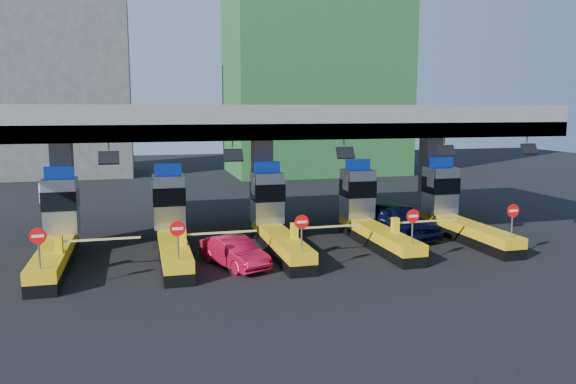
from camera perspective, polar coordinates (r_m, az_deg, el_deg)
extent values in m
plane|color=black|center=(27.81, -1.28, -5.77)|extent=(120.00, 120.00, 0.00)
cube|color=slate|center=(29.89, -2.68, 7.33)|extent=(28.00, 12.00, 1.50)
cube|color=#4C4C49|center=(24.37, 0.17, 6.15)|extent=(28.00, 0.60, 0.70)
cube|color=slate|center=(29.73, -21.83, -0.05)|extent=(1.00, 1.00, 5.50)
cube|color=slate|center=(30.17, -2.64, 0.66)|extent=(1.00, 1.00, 5.50)
cube|color=slate|center=(33.71, 14.22, 1.23)|extent=(1.00, 1.00, 5.50)
cylinder|color=slate|center=(23.60, -17.76, 4.21)|extent=(0.06, 0.06, 0.50)
cube|color=black|center=(23.43, -17.74, 3.33)|extent=(0.80, 0.38, 0.54)
cylinder|color=slate|center=(23.87, -5.65, 4.62)|extent=(0.06, 0.06, 0.50)
cube|color=black|center=(23.70, -5.56, 3.74)|extent=(0.80, 0.38, 0.54)
cylinder|color=slate|center=(25.16, 5.70, 4.81)|extent=(0.06, 0.06, 0.50)
cube|color=black|center=(25.00, 5.85, 3.98)|extent=(0.80, 0.38, 0.54)
cylinder|color=slate|center=(27.32, 15.60, 4.82)|extent=(0.06, 0.06, 0.50)
cube|color=black|center=(27.17, 15.79, 4.06)|extent=(0.80, 0.38, 0.54)
cylinder|color=slate|center=(29.84, 23.11, 4.74)|extent=(0.06, 0.06, 0.50)
cube|color=black|center=(29.71, 23.30, 4.04)|extent=(0.80, 0.38, 0.54)
cube|color=black|center=(26.32, -22.56, -6.69)|extent=(1.20, 8.00, 0.50)
cube|color=#E5B70C|center=(26.20, -22.62, -5.63)|extent=(1.20, 8.00, 0.50)
cube|color=#9EA3A8|center=(28.62, -22.06, -1.28)|extent=(1.50, 1.50, 2.60)
cube|color=black|center=(28.55, -22.10, -0.70)|extent=(1.56, 1.56, 0.90)
cube|color=#0C2DBF|center=(28.41, -22.24, 1.86)|extent=(1.30, 0.35, 0.55)
cube|color=white|center=(28.34, -23.82, -0.04)|extent=(0.06, 0.70, 0.90)
cylinder|color=slate|center=(22.53, -23.96, -5.58)|extent=(0.07, 0.07, 1.30)
cylinder|color=red|center=(22.37, -24.07, -4.11)|extent=(0.60, 0.04, 0.60)
cube|color=white|center=(22.35, -24.08, -4.12)|extent=(0.42, 0.02, 0.10)
cube|color=#E5B70C|center=(24.86, -22.27, -4.93)|extent=(0.30, 0.35, 0.70)
cube|color=white|center=(24.67, -18.47, -4.59)|extent=(3.20, 0.08, 0.08)
cube|color=black|center=(26.09, -11.56, -6.33)|extent=(1.20, 8.00, 0.50)
cube|color=#E5B70C|center=(25.97, -11.59, -5.27)|extent=(1.20, 8.00, 0.50)
cube|color=#9EA3A8|center=(28.41, -12.02, -0.91)|extent=(1.50, 1.50, 2.60)
cube|color=black|center=(28.34, -12.03, -0.32)|extent=(1.56, 1.56, 0.90)
cube|color=#0C2DBF|center=(28.20, -12.12, 2.26)|extent=(1.30, 0.35, 0.55)
cube|color=white|center=(27.98, -13.66, 0.34)|extent=(0.06, 0.70, 0.90)
cylinder|color=slate|center=(22.26, -11.11, -5.16)|extent=(0.07, 0.07, 1.30)
cylinder|color=red|center=(22.10, -11.15, -3.67)|extent=(0.60, 0.04, 0.60)
cube|color=white|center=(22.08, -11.15, -3.68)|extent=(0.42, 0.02, 0.10)
cube|color=#E5B70C|center=(24.69, -10.66, -4.52)|extent=(0.30, 0.35, 0.70)
cube|color=white|center=(24.83, -6.85, -4.12)|extent=(3.20, 0.08, 0.08)
cube|color=black|center=(26.81, -0.78, -5.76)|extent=(1.20, 8.00, 0.50)
cube|color=#E5B70C|center=(26.69, -0.78, -4.72)|extent=(1.20, 8.00, 0.50)
cube|color=#9EA3A8|center=(29.07, -2.13, -0.52)|extent=(1.50, 1.50, 2.60)
cube|color=black|center=(29.01, -2.13, 0.06)|extent=(1.56, 1.56, 0.90)
cube|color=#0C2DBF|center=(28.87, -2.15, 2.58)|extent=(1.30, 0.35, 0.55)
cube|color=white|center=(28.52, -3.57, 0.71)|extent=(0.06, 0.70, 0.90)
cylinder|color=slate|center=(23.10, 1.39, -4.51)|extent=(0.07, 0.07, 1.30)
cylinder|color=red|center=(22.95, 1.42, -3.06)|extent=(0.60, 0.04, 0.60)
cube|color=white|center=(22.93, 1.43, -3.07)|extent=(0.42, 0.02, 0.10)
cube|color=#E5B70C|center=(25.52, 0.64, -3.95)|extent=(0.30, 0.35, 0.70)
cube|color=white|center=(25.97, 4.15, -3.53)|extent=(3.20, 0.08, 0.08)
cube|color=black|center=(28.41, 9.09, -5.05)|extent=(1.20, 8.00, 0.50)
cube|color=#E5B70C|center=(28.30, 9.11, -4.07)|extent=(1.20, 8.00, 0.50)
cube|color=#9EA3A8|center=(30.55, 7.05, -0.15)|extent=(1.50, 1.50, 2.60)
cube|color=black|center=(30.49, 7.08, 0.41)|extent=(1.56, 1.56, 0.90)
cube|color=#0C2DBF|center=(30.36, 7.11, 2.80)|extent=(1.30, 0.35, 0.55)
cube|color=white|center=(29.89, 5.87, 1.04)|extent=(0.06, 0.70, 0.90)
cylinder|color=slate|center=(24.94, 12.51, -3.74)|extent=(0.07, 0.07, 1.30)
cylinder|color=red|center=(24.79, 12.59, -2.40)|extent=(0.60, 0.04, 0.60)
cube|color=white|center=(24.77, 12.62, -2.41)|extent=(0.42, 0.02, 0.10)
cube|color=#E5B70C|center=(27.25, 10.84, -3.30)|extent=(0.30, 0.35, 0.70)
cube|color=white|center=(27.98, 13.90, -2.89)|extent=(3.20, 0.08, 0.08)
cube|color=black|center=(30.74, 17.67, -4.32)|extent=(1.20, 8.00, 0.50)
cube|color=#E5B70C|center=(30.64, 17.71, -3.40)|extent=(1.20, 8.00, 0.50)
cube|color=#9EA3A8|center=(32.73, 15.21, 0.19)|extent=(1.50, 1.50, 2.60)
cube|color=black|center=(32.67, 15.24, 0.71)|extent=(1.56, 1.56, 0.90)
cube|color=#0C2DBF|center=(32.55, 15.31, 2.95)|extent=(1.30, 0.35, 0.55)
cube|color=white|center=(31.99, 14.28, 1.31)|extent=(0.06, 0.70, 0.90)
cylinder|color=slate|center=(27.57, 21.80, -2.99)|extent=(0.07, 0.07, 1.30)
cylinder|color=red|center=(27.44, 21.91, -1.78)|extent=(0.60, 0.04, 0.60)
cube|color=white|center=(27.42, 21.94, -1.78)|extent=(0.42, 0.02, 0.10)
cube|color=#E5B70C|center=(29.74, 19.57, -2.67)|extent=(0.30, 0.35, 0.70)
cube|color=white|center=(30.67, 22.13, -2.28)|extent=(3.20, 0.08, 0.08)
cube|color=#1E5926|center=(61.45, 2.69, 15.13)|extent=(18.00, 12.00, 28.00)
cube|color=#4C4C49|center=(62.73, -22.22, 9.81)|extent=(14.00, 10.00, 18.00)
imported|color=black|center=(30.77, 10.97, -2.78)|extent=(3.48, 5.79, 1.85)
imported|color=red|center=(24.69, -5.48, -6.09)|extent=(2.74, 4.15, 1.29)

